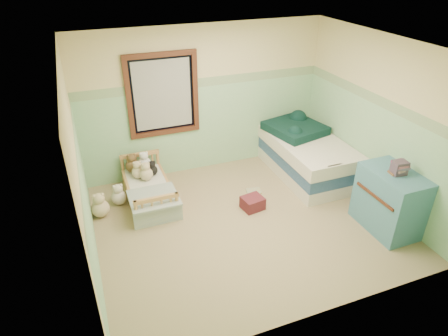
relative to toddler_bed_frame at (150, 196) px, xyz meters
name	(u,v)px	position (x,y,z in m)	size (l,w,h in m)	color
floor	(245,222)	(1.19, -1.05, -0.09)	(4.20, 3.60, 0.02)	#8B754E
ceiling	(251,47)	(1.19, -1.05, 2.43)	(4.20, 3.60, 0.02)	white
wall_back	(204,101)	(1.19, 0.75, 1.17)	(4.20, 0.04, 2.50)	beige
wall_front	(326,225)	(1.19, -2.85, 1.17)	(4.20, 0.04, 2.50)	beige
wall_left	(80,174)	(-0.91, -1.05, 1.17)	(0.04, 3.60, 2.50)	beige
wall_right	(378,123)	(3.29, -1.05, 1.17)	(0.04, 3.60, 2.50)	beige
wainscot_mint	(205,129)	(1.19, 0.74, 0.67)	(4.20, 0.01, 1.50)	#89C38F
border_strip	(204,82)	(1.19, 0.74, 1.49)	(4.20, 0.01, 0.15)	#4D7D5B
window_frame	(163,95)	(0.49, 0.71, 1.37)	(1.16, 0.06, 1.36)	#432113
window_blinds	(163,95)	(0.49, 0.72, 1.37)	(0.92, 0.01, 1.12)	beige
toddler_bed_frame	(150,196)	(0.00, 0.00, 0.00)	(0.65, 1.30, 0.17)	tan
toddler_mattress	(149,188)	(0.00, 0.00, 0.14)	(0.59, 1.24, 0.12)	silver
patchwork_quilt	(154,198)	(0.00, -0.40, 0.22)	(0.71, 0.65, 0.03)	#6182B6
plush_bed_brown	(132,166)	(-0.15, 0.50, 0.31)	(0.22, 0.22, 0.22)	brown
plush_bed_white	(145,164)	(0.05, 0.50, 0.31)	(0.22, 0.22, 0.22)	white
plush_bed_tan	(138,172)	(-0.10, 0.28, 0.30)	(0.20, 0.20, 0.20)	beige
plush_bed_dark	(152,170)	(0.13, 0.28, 0.29)	(0.17, 0.17, 0.17)	black
plush_floor_cream	(119,197)	(-0.46, 0.08, 0.03)	(0.24, 0.24, 0.24)	beige
plush_floor_tan	(101,208)	(-0.76, -0.15, 0.05)	(0.26, 0.26, 0.26)	beige
twin_bed_frame	(303,166)	(2.74, -0.07, 0.03)	(1.00, 2.00, 0.22)	silver
twin_boxspring	(304,155)	(2.74, -0.07, 0.25)	(1.00, 2.00, 0.22)	navy
twin_mattress	(305,144)	(2.74, -0.07, 0.47)	(1.04, 2.04, 0.22)	white
teal_blanket	(295,128)	(2.69, 0.23, 0.65)	(0.85, 0.90, 0.14)	black
dresser	(389,201)	(3.00, -1.87, 0.36)	(0.56, 0.89, 0.89)	teal
book_stack	(399,168)	(3.00, -1.89, 0.90)	(0.19, 0.15, 0.19)	brown
red_pillow	(253,203)	(1.43, -0.78, 0.01)	(0.31, 0.27, 0.19)	maroon
floor_book	(254,191)	(1.64, -0.37, -0.07)	(0.24, 0.18, 0.02)	orange
extra_plush_0	(146,174)	(0.01, 0.16, 0.31)	(0.21, 0.21, 0.21)	beige
extra_plush_1	(132,168)	(-0.17, 0.49, 0.28)	(0.15, 0.15, 0.15)	brown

